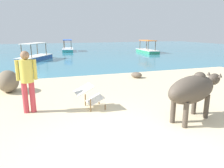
{
  "coord_description": "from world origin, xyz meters",
  "views": [
    {
      "loc": [
        -1.53,
        -2.99,
        2.11
      ],
      "look_at": [
        0.54,
        3.0,
        0.55
      ],
      "focal_mm": 33.82,
      "sensor_mm": 36.0,
      "label": 1
    }
  ],
  "objects_px": {
    "deck_chair_near": "(89,95)",
    "person_standing": "(27,77)",
    "boat_green": "(147,50)",
    "boat_teal": "(68,49)",
    "cow": "(193,89)",
    "boat_blue": "(35,56)"
  },
  "relations": [
    {
      "from": "deck_chair_near",
      "to": "cow",
      "type": "bearing_deg",
      "value": -39.38
    },
    {
      "from": "person_standing",
      "to": "cow",
      "type": "bearing_deg",
      "value": -114.53
    },
    {
      "from": "cow",
      "to": "boat_blue",
      "type": "distance_m",
      "value": 13.88
    },
    {
      "from": "boat_green",
      "to": "boat_teal",
      "type": "distance_m",
      "value": 8.81
    },
    {
      "from": "deck_chair_near",
      "to": "boat_blue",
      "type": "height_order",
      "value": "boat_blue"
    },
    {
      "from": "cow",
      "to": "person_standing",
      "type": "height_order",
      "value": "person_standing"
    },
    {
      "from": "person_standing",
      "to": "boat_teal",
      "type": "distance_m",
      "value": 18.87
    },
    {
      "from": "boat_green",
      "to": "boat_blue",
      "type": "bearing_deg",
      "value": 107.11
    },
    {
      "from": "cow",
      "to": "deck_chair_near",
      "type": "bearing_deg",
      "value": 125.09
    },
    {
      "from": "deck_chair_near",
      "to": "boat_green",
      "type": "xyz_separation_m",
      "value": [
        9.44,
        14.24,
        -0.13
      ]
    },
    {
      "from": "cow",
      "to": "person_standing",
      "type": "relative_size",
      "value": 1.27
    },
    {
      "from": "boat_teal",
      "to": "boat_blue",
      "type": "height_order",
      "value": "same"
    },
    {
      "from": "boat_green",
      "to": "boat_teal",
      "type": "relative_size",
      "value": 0.99
    },
    {
      "from": "deck_chair_near",
      "to": "person_standing",
      "type": "height_order",
      "value": "person_standing"
    },
    {
      "from": "cow",
      "to": "deck_chair_near",
      "type": "distance_m",
      "value": 2.68
    },
    {
      "from": "boat_blue",
      "to": "boat_green",
      "type": "bearing_deg",
      "value": -47.75
    },
    {
      "from": "person_standing",
      "to": "boat_blue",
      "type": "relative_size",
      "value": 0.43
    },
    {
      "from": "cow",
      "to": "boat_blue",
      "type": "relative_size",
      "value": 0.55
    },
    {
      "from": "cow",
      "to": "boat_teal",
      "type": "bearing_deg",
      "value": 71.79
    },
    {
      "from": "person_standing",
      "to": "boat_teal",
      "type": "xyz_separation_m",
      "value": [
        3.45,
        18.54,
        -0.7
      ]
    },
    {
      "from": "boat_green",
      "to": "boat_blue",
      "type": "height_order",
      "value": "same"
    },
    {
      "from": "boat_green",
      "to": "boat_blue",
      "type": "relative_size",
      "value": 1.0
    }
  ]
}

